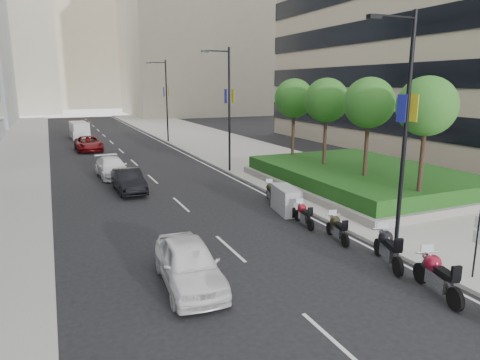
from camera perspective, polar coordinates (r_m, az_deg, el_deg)
ground at (r=14.86m, az=10.31°, el=-13.32°), size 160.00×160.00×0.00m
sidewalk_right at (r=44.68m, az=-1.73°, el=4.48°), size 10.00×100.00×0.15m
lane_edge at (r=42.99m, az=-8.29°, el=3.93°), size 0.12×100.00×0.01m
lane_centre at (r=41.92m, az=-15.16°, el=3.39°), size 0.12×100.00×0.01m
building_cream_right at (r=96.37m, az=-6.15°, el=19.51°), size 28.00×24.00×36.00m
building_cream_centre at (r=131.91m, az=-20.57°, el=17.39°), size 30.00×24.00×38.00m
planter at (r=28.09m, az=15.86°, el=-0.37°), size 10.00×14.00×0.40m
hedge at (r=27.97m, az=15.93°, el=0.83°), size 9.40×13.40×0.80m
tree_0 at (r=22.06m, az=23.64°, el=8.95°), size 2.80×2.80×6.30m
tree_1 at (r=24.95m, az=16.83°, el=9.77°), size 2.80×2.80×6.30m
tree_2 at (r=28.11m, az=11.47°, el=10.33°), size 2.80×2.80×6.30m
tree_3 at (r=31.46m, az=7.20°, el=10.71°), size 2.80×2.80×6.30m
lamp_post_0 at (r=16.88m, az=20.89°, el=7.11°), size 2.34×0.45×9.00m
lamp_post_1 at (r=31.31m, az=-1.71°, el=10.13°), size 2.34×0.45×9.00m
lamp_post_2 at (r=48.44m, az=-9.94°, el=10.86°), size 2.34×0.45×9.00m
parking_sign at (r=16.16m, az=29.04°, el=-7.03°), size 0.06×0.32×2.50m
motorcycle_1 at (r=14.91m, az=24.77°, el=-11.47°), size 0.94×2.43×1.23m
motorcycle_2 at (r=16.59m, az=19.11°, el=-8.55°), size 1.11×2.35×1.23m
motorcycle_3 at (r=18.53m, az=12.82°, el=-6.28°), size 0.69×2.03×1.02m
motorcycle_4 at (r=20.15m, az=8.49°, el=-4.59°), size 0.66×1.97×0.98m
motorcycle_5 at (r=21.92m, az=6.14°, el=-2.70°), size 1.26×2.34×1.35m
motorcycle_6 at (r=23.92m, az=4.12°, el=-1.66°), size 0.82×2.01×1.02m
car_a at (r=14.26m, az=-6.83°, el=-11.01°), size 2.11×4.57×1.52m
car_b at (r=26.89m, az=-14.63°, el=-0.10°), size 1.61×4.28×1.40m
car_c at (r=31.65m, az=-16.70°, el=1.63°), size 2.17×4.80×1.36m
car_d at (r=44.83m, az=-19.55°, el=4.60°), size 2.51×5.20×1.43m
delivery_van at (r=55.20m, az=-20.60°, el=6.13°), size 2.08×4.79×1.97m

